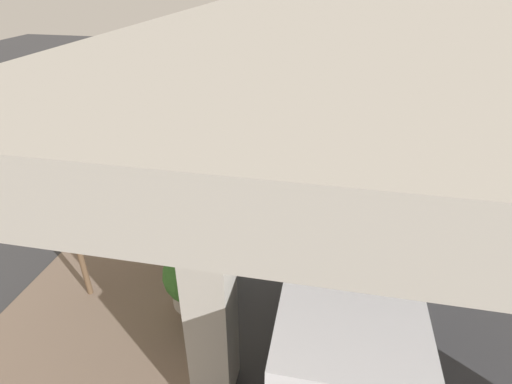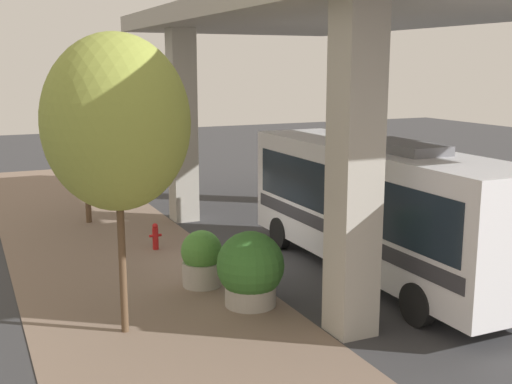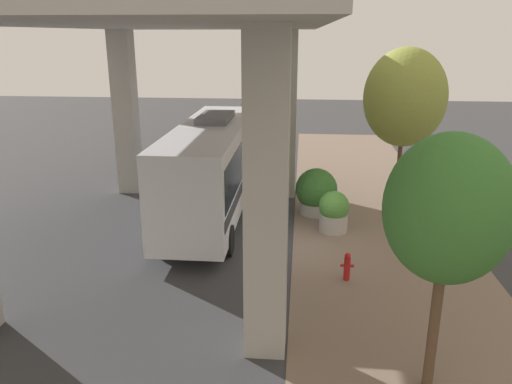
{
  "view_description": "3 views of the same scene",
  "coord_description": "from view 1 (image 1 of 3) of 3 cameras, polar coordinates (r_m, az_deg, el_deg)",
  "views": [
    {
      "loc": [
        2.57,
        -11.28,
        8.51
      ],
      "look_at": [
        0.29,
        0.03,
        1.88
      ],
      "focal_mm": 28.0,
      "sensor_mm": 36.0,
      "label": 1
    },
    {
      "loc": [
        -6.88,
        -16.85,
        5.77
      ],
      "look_at": [
        -0.22,
        -2.36,
        2.59
      ],
      "focal_mm": 45.0,
      "sensor_mm": 36.0,
      "label": 2
    },
    {
      "loc": [
        -0.19,
        15.51,
        6.85
      ],
      "look_at": [
        1.42,
        -1.83,
        1.32
      ],
      "focal_mm": 35.0,
      "sensor_mm": 36.0,
      "label": 3
    }
  ],
  "objects": [
    {
      "name": "sidewalk_strip",
      "position": [
        15.18,
        -12.32,
        -4.94
      ],
      "size": [
        6.0,
        40.0,
        0.02
      ],
      "color": "#7A6656",
      "rests_on": "ground"
    },
    {
      "name": "fire_hydrant",
      "position": [
        16.3,
        -4.98,
        0.1
      ],
      "size": [
        0.39,
        0.19,
        0.87
      ],
      "color": "#B21919",
      "rests_on": "ground"
    },
    {
      "name": "planter_front",
      "position": [
        13.08,
        -8.78,
        -6.94
      ],
      "size": [
        1.09,
        1.09,
        1.51
      ],
      "color": "#ADA89E",
      "rests_on": "ground"
    },
    {
      "name": "street_tree_far",
      "position": [
        19.41,
        -5.43,
        15.78
      ],
      "size": [
        2.34,
        2.34,
        5.24
      ],
      "color": "brown",
      "rests_on": "ground"
    },
    {
      "name": "bus",
      "position": [
        10.7,
        12.52,
        -7.9
      ],
      "size": [
        2.53,
        10.1,
        3.85
      ],
      "color": "silver",
      "rests_on": "ground"
    },
    {
      "name": "overpass",
      "position": [
        11.52,
        19.53,
        19.26
      ],
      "size": [
        9.4,
        19.42,
        7.66
      ],
      "color": "#ADA89E",
      "rests_on": "ground"
    },
    {
      "name": "ground_plane",
      "position": [
        14.36,
        -1.15,
        -6.44
      ],
      "size": [
        80.0,
        80.0,
        0.0
      ],
      "primitive_type": "plane",
      "color": "#38383A",
      "rests_on": "ground"
    },
    {
      "name": "planter_middle",
      "position": [
        11.5,
        -9.01,
        -11.98
      ],
      "size": [
        1.65,
        1.65,
        1.85
      ],
      "color": "#ADA89E",
      "rests_on": "ground"
    },
    {
      "name": "street_tree_near",
      "position": [
        10.79,
        -27.21,
        5.17
      ],
      "size": [
        3.06,
        3.06,
        6.43
      ],
      "color": "brown",
      "rests_on": "ground"
    }
  ]
}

